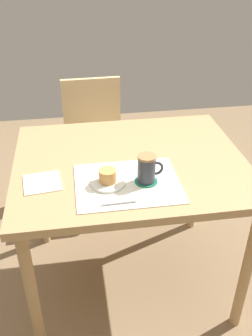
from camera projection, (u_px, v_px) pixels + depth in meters
ground_plane at (129, 277)px, 2.09m from camera, size 4.40×4.40×0.02m
dining_table at (130, 176)px, 1.73m from camera, size 1.04×0.84×0.76m
wooden_chair at (95, 138)px, 2.49m from camera, size 0.43×0.43×0.83m
placemat at (128, 183)px, 1.52m from camera, size 0.42×0.34×0.00m
pastry_plate at (108, 182)px, 1.51m from camera, size 0.14×0.14×0.01m
pastry at (108, 176)px, 1.50m from camera, size 0.07×0.07×0.05m
coffee_coaster at (146, 181)px, 1.53m from camera, size 0.09×0.09×0.00m
coffee_mug at (147, 168)px, 1.50m from camera, size 0.11×0.07×0.12m
teaspoon at (119, 203)px, 1.40m from camera, size 0.13×0.01×0.01m
paper_napkin at (42, 183)px, 1.53m from camera, size 0.17×0.17×0.00m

